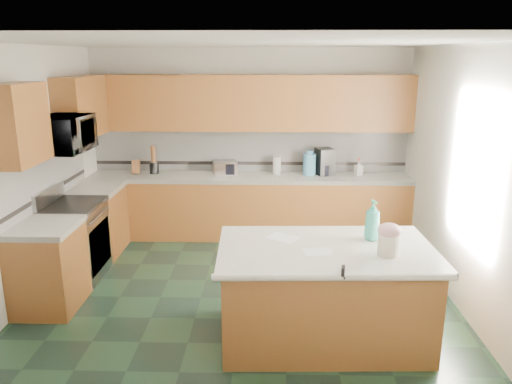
{
  "coord_description": "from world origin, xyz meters",
  "views": [
    {
      "loc": [
        0.3,
        -4.98,
        2.57
      ],
      "look_at": [
        0.15,
        0.35,
        1.12
      ],
      "focal_mm": 35.0,
      "sensor_mm": 36.0,
      "label": 1
    }
  ],
  "objects_px": {
    "soap_bottle_island": "(372,220)",
    "knife_block": "(136,167)",
    "island_top": "(326,250)",
    "island_base": "(324,297)",
    "toaster_oven": "(225,168)",
    "coffee_maker": "(325,162)",
    "treat_jar": "(388,244)"
  },
  "relations": [
    {
      "from": "soap_bottle_island",
      "to": "knife_block",
      "type": "relative_size",
      "value": 1.86
    },
    {
      "from": "island_top",
      "to": "soap_bottle_island",
      "type": "bearing_deg",
      "value": 23.19
    },
    {
      "from": "island_base",
      "to": "knife_block",
      "type": "height_order",
      "value": "knife_block"
    },
    {
      "from": "toaster_oven",
      "to": "coffee_maker",
      "type": "bearing_deg",
      "value": -13.21
    },
    {
      "from": "island_base",
      "to": "treat_jar",
      "type": "xyz_separation_m",
      "value": [
        0.51,
        -0.17,
        0.59
      ]
    },
    {
      "from": "knife_block",
      "to": "toaster_oven",
      "type": "height_order",
      "value": "knife_block"
    },
    {
      "from": "treat_jar",
      "to": "toaster_oven",
      "type": "relative_size",
      "value": 0.57
    },
    {
      "from": "island_base",
      "to": "coffee_maker",
      "type": "relative_size",
      "value": 4.77
    },
    {
      "from": "treat_jar",
      "to": "island_base",
      "type": "bearing_deg",
      "value": 175.16
    },
    {
      "from": "island_base",
      "to": "treat_jar",
      "type": "relative_size",
      "value": 9.54
    },
    {
      "from": "island_top",
      "to": "toaster_oven",
      "type": "bearing_deg",
      "value": 110.36
    },
    {
      "from": "island_base",
      "to": "toaster_oven",
      "type": "bearing_deg",
      "value": 110.36
    },
    {
      "from": "island_base",
      "to": "treat_jar",
      "type": "distance_m",
      "value": 0.8
    },
    {
      "from": "toaster_oven",
      "to": "soap_bottle_island",
      "type": "bearing_deg",
      "value": -72.92
    },
    {
      "from": "knife_block",
      "to": "coffee_maker",
      "type": "distance_m",
      "value": 2.74
    },
    {
      "from": "island_base",
      "to": "soap_bottle_island",
      "type": "bearing_deg",
      "value": 23.19
    },
    {
      "from": "island_top",
      "to": "coffee_maker",
      "type": "bearing_deg",
      "value": 82.53
    },
    {
      "from": "island_top",
      "to": "knife_block",
      "type": "xyz_separation_m",
      "value": [
        -2.46,
        2.83,
        0.13
      ]
    },
    {
      "from": "treat_jar",
      "to": "toaster_oven",
      "type": "xyz_separation_m",
      "value": [
        -1.67,
        3.0,
        0.0
      ]
    },
    {
      "from": "island_base",
      "to": "soap_bottle_island",
      "type": "distance_m",
      "value": 0.84
    },
    {
      "from": "toaster_oven",
      "to": "coffee_maker",
      "type": "relative_size",
      "value": 0.87
    },
    {
      "from": "toaster_oven",
      "to": "coffee_maker",
      "type": "xyz_separation_m",
      "value": [
        1.44,
        0.03,
        0.1
      ]
    },
    {
      "from": "knife_block",
      "to": "toaster_oven",
      "type": "xyz_separation_m",
      "value": [
        1.3,
        0.0,
        -0.0
      ]
    },
    {
      "from": "knife_block",
      "to": "coffee_maker",
      "type": "bearing_deg",
      "value": -6.98
    },
    {
      "from": "soap_bottle_island",
      "to": "island_base",
      "type": "bearing_deg",
      "value": -168.31
    },
    {
      "from": "knife_block",
      "to": "toaster_oven",
      "type": "bearing_deg",
      "value": -7.61
    },
    {
      "from": "treat_jar",
      "to": "coffee_maker",
      "type": "bearing_deg",
      "value": 108.21
    },
    {
      "from": "knife_block",
      "to": "coffee_maker",
      "type": "height_order",
      "value": "coffee_maker"
    },
    {
      "from": "island_base",
      "to": "knife_block",
      "type": "bearing_deg",
      "value": 129.03
    },
    {
      "from": "island_top",
      "to": "soap_bottle_island",
      "type": "relative_size",
      "value": 5.1
    },
    {
      "from": "toaster_oven",
      "to": "knife_block",
      "type": "bearing_deg",
      "value": 165.59
    },
    {
      "from": "island_top",
      "to": "coffee_maker",
      "type": "distance_m",
      "value": 2.88
    }
  ]
}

